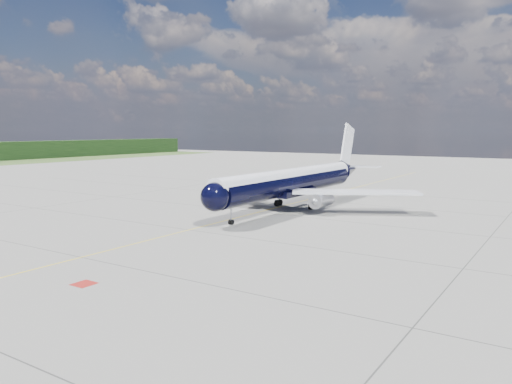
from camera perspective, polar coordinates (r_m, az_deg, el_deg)
ground at (r=74.67m, az=2.38°, el=-1.79°), size 320.00×320.00×0.00m
taxiway_centerline at (r=70.47m, az=0.30°, el=-2.32°), size 0.16×160.00×0.01m
red_marking at (r=40.39m, az=-19.05°, el=-9.89°), size 1.60×1.60×0.01m
main_airliner at (r=74.30m, az=4.46°, el=1.24°), size 36.40×44.17×12.79m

